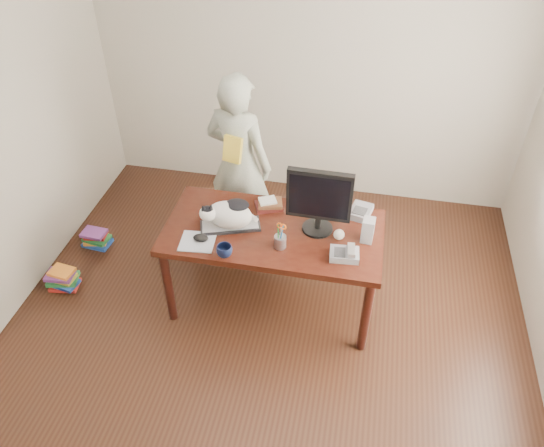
{
  "coord_description": "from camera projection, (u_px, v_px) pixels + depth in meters",
  "views": [
    {
      "loc": [
        0.57,
        -2.31,
        3.26
      ],
      "look_at": [
        0.0,
        0.55,
        0.85
      ],
      "focal_mm": 35.0,
      "sensor_mm": 36.0,
      "label": 1
    }
  ],
  "objects": [
    {
      "name": "mousepad",
      "position": [
        197.0,
        242.0,
        3.78
      ],
      "size": [
        0.26,
        0.24,
        0.01
      ],
      "rotation": [
        0.0,
        0.0,
        0.09
      ],
      "color": "silver",
      "rests_on": "desk"
    },
    {
      "name": "mouse",
      "position": [
        201.0,
        238.0,
        3.77
      ],
      "size": [
        0.12,
        0.08,
        0.04
      ],
      "rotation": [
        0.0,
        0.0,
        0.09
      ],
      "color": "black",
      "rests_on": "mousepad"
    },
    {
      "name": "monitor",
      "position": [
        319.0,
        199.0,
        3.69
      ],
      "size": [
        0.46,
        0.23,
        0.52
      ],
      "rotation": [
        0.0,
        0.0,
        -0.02
      ],
      "color": "black",
      "rests_on": "desk"
    },
    {
      "name": "calculator",
      "position": [
        361.0,
        212.0,
        4.0
      ],
      "size": [
        0.19,
        0.23,
        0.06
      ],
      "rotation": [
        0.0,
        0.0,
        -0.23
      ],
      "color": "slate",
      "rests_on": "desk"
    },
    {
      "name": "baseball",
      "position": [
        339.0,
        235.0,
        3.78
      ],
      "size": [
        0.08,
        0.08,
        0.08
      ],
      "rotation": [
        0.0,
        0.0,
        -0.25
      ],
      "color": "silver",
      "rests_on": "desk"
    },
    {
      "name": "speaker",
      "position": [
        368.0,
        230.0,
        3.73
      ],
      "size": [
        0.09,
        0.1,
        0.19
      ],
      "rotation": [
        0.0,
        0.0,
        -0.09
      ],
      "color": "gray",
      "rests_on": "desk"
    },
    {
      "name": "coffee_mug",
      "position": [
        224.0,
        251.0,
        3.64
      ],
      "size": [
        0.15,
        0.15,
        0.09
      ],
      "primitive_type": "imported",
      "rotation": [
        0.0,
        0.0,
        1.11
      ],
      "color": "black",
      "rests_on": "desk"
    },
    {
      "name": "held_book",
      "position": [
        233.0,
        149.0,
        4.17
      ],
      "size": [
        0.17,
        0.13,
        0.21
      ],
      "rotation": [
        0.0,
        0.0,
        -0.26
      ],
      "color": "yellow",
      "rests_on": "person"
    },
    {
      "name": "book_pile_a",
      "position": [
        63.0,
        279.0,
        4.42
      ],
      "size": [
        0.27,
        0.22,
        0.18
      ],
      "color": "red",
      "rests_on": "ground"
    },
    {
      "name": "pen_cup",
      "position": [
        280.0,
        240.0,
        3.7
      ],
      "size": [
        0.11,
        0.11,
        0.22
      ],
      "rotation": [
        0.0,
        0.0,
        -0.26
      ],
      "color": "#939499",
      "rests_on": "desk"
    },
    {
      "name": "book_pile_b",
      "position": [
        96.0,
        238.0,
        4.84
      ],
      "size": [
        0.26,
        0.2,
        0.15
      ],
      "color": "#1B43A2",
      "rests_on": "ground"
    },
    {
      "name": "room",
      "position": [
        253.0,
        216.0,
        3.05
      ],
      "size": [
        4.5,
        4.5,
        4.5
      ],
      "color": "black",
      "rests_on": "ground"
    },
    {
      "name": "desk",
      "position": [
        275.0,
        238.0,
        4.04
      ],
      "size": [
        1.6,
        0.8,
        0.75
      ],
      "color": "black",
      "rests_on": "ground"
    },
    {
      "name": "phone",
      "position": [
        345.0,
        254.0,
        3.64
      ],
      "size": [
        0.21,
        0.18,
        0.09
      ],
      "rotation": [
        0.0,
        0.0,
        0.08
      ],
      "color": "slate",
      "rests_on": "desk"
    },
    {
      "name": "person",
      "position": [
        239.0,
        164.0,
        4.46
      ],
      "size": [
        0.67,
        0.53,
        1.62
      ],
      "primitive_type": "imported",
      "rotation": [
        0.0,
        0.0,
        2.88
      ],
      "color": "beige",
      "rests_on": "ground"
    },
    {
      "name": "cat",
      "position": [
        228.0,
        214.0,
        3.82
      ],
      "size": [
        0.42,
        0.31,
        0.24
      ],
      "rotation": [
        0.0,
        0.0,
        0.33
      ],
      "color": "white",
      "rests_on": "keyboard"
    },
    {
      "name": "keyboard",
      "position": [
        230.0,
        226.0,
        3.9
      ],
      "size": [
        0.47,
        0.3,
        0.03
      ],
      "rotation": [
        0.0,
        0.0,
        0.33
      ],
      "color": "black",
      "rests_on": "desk"
    },
    {
      "name": "book_stack",
      "position": [
        269.0,
        204.0,
        4.06
      ],
      "size": [
        0.24,
        0.21,
        0.08
      ],
      "rotation": [
        0.0,
        0.0,
        0.33
      ],
      "color": "#481513",
      "rests_on": "desk"
    }
  ]
}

